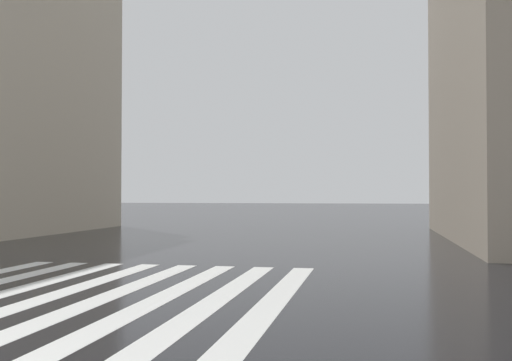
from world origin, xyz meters
TOP-DOWN VIEW (x-y plane):
  - zebra_crossing at (4.00, 0.02)m, footprint 13.00×7.50m

SIDE VIEW (x-z plane):
  - zebra_crossing at x=4.00m, z-range 0.00..0.01m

